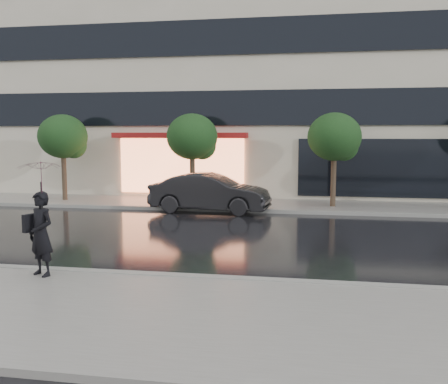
# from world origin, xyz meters

# --- Properties ---
(ground) EXTENTS (120.00, 120.00, 0.00)m
(ground) POSITION_xyz_m (0.00, 0.00, 0.00)
(ground) COLOR black
(ground) RESTS_ON ground
(sidewalk_near) EXTENTS (60.00, 4.50, 0.12)m
(sidewalk_near) POSITION_xyz_m (0.00, -3.25, 0.06)
(sidewalk_near) COLOR slate
(sidewalk_near) RESTS_ON ground
(sidewalk_far) EXTENTS (60.00, 3.50, 0.12)m
(sidewalk_far) POSITION_xyz_m (0.00, 10.25, 0.06)
(sidewalk_far) COLOR slate
(sidewalk_far) RESTS_ON ground
(curb_near) EXTENTS (60.00, 0.25, 0.14)m
(curb_near) POSITION_xyz_m (0.00, -1.00, 0.07)
(curb_near) COLOR gray
(curb_near) RESTS_ON ground
(curb_far) EXTENTS (60.00, 0.25, 0.14)m
(curb_far) POSITION_xyz_m (0.00, 8.50, 0.07)
(curb_far) COLOR gray
(curb_far) RESTS_ON ground
(office_building) EXTENTS (30.00, 12.76, 18.00)m
(office_building) POSITION_xyz_m (-0.00, 17.97, 9.00)
(office_building) COLOR beige
(office_building) RESTS_ON ground
(tree_far_west) EXTENTS (2.20, 2.20, 3.99)m
(tree_far_west) POSITION_xyz_m (-8.94, 10.03, 2.92)
(tree_far_west) COLOR #33261C
(tree_far_west) RESTS_ON ground
(tree_mid_west) EXTENTS (2.20, 2.20, 3.99)m
(tree_mid_west) POSITION_xyz_m (-2.94, 10.03, 2.92)
(tree_mid_west) COLOR #33261C
(tree_mid_west) RESTS_ON ground
(tree_mid_east) EXTENTS (2.20, 2.20, 3.99)m
(tree_mid_east) POSITION_xyz_m (3.06, 10.03, 2.92)
(tree_mid_east) COLOR #33261C
(tree_mid_east) RESTS_ON ground
(parked_car) EXTENTS (4.84, 2.02, 1.56)m
(parked_car) POSITION_xyz_m (-1.88, 8.30, 0.78)
(parked_car) COLOR black
(parked_car) RESTS_ON ground
(pedestrian_with_umbrella) EXTENTS (1.22, 1.22, 2.46)m
(pedestrian_with_umbrella) POSITION_xyz_m (-3.50, -1.51, 1.68)
(pedestrian_with_umbrella) COLOR black
(pedestrian_with_umbrella) RESTS_ON sidewalk_near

